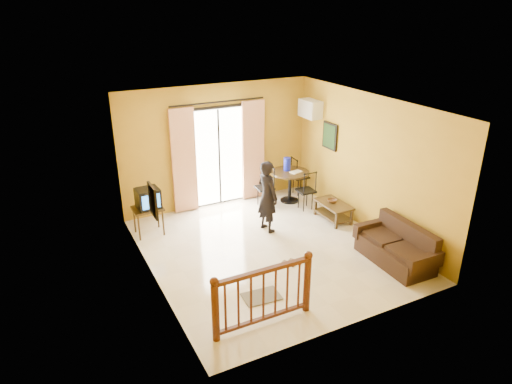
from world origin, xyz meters
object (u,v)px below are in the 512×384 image
coffee_table (333,209)px  standing_person (267,196)px  television (148,198)px  dining_table (290,178)px  sofa (397,248)px

coffee_table → standing_person: size_ratio=0.58×
television → dining_table: 3.41m
television → dining_table: television is taller
coffee_table → dining_table: bearing=103.8°
coffee_table → standing_person: (-1.51, 0.24, 0.50)m
television → standing_person: standing_person is taller
television → sofa: (3.72, -3.14, -0.51)m
standing_person → sofa: bearing=-155.2°
television → standing_person: (2.21, -0.94, -0.03)m
sofa → standing_person: 2.71m
standing_person → coffee_table: bearing=-108.5°
dining_table → standing_person: 1.61m
sofa → standing_person: bearing=126.0°
sofa → standing_person: (-1.51, 2.20, 0.48)m
dining_table → coffee_table: bearing=-76.2°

